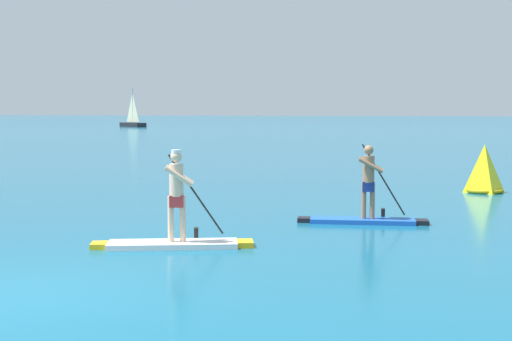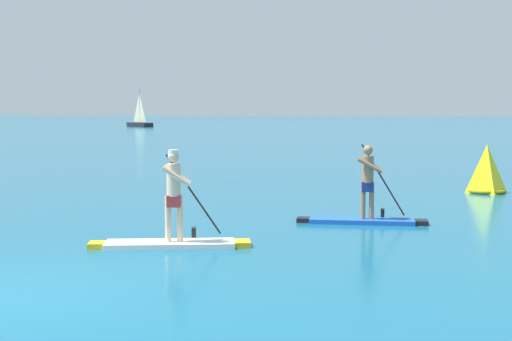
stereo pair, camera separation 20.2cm
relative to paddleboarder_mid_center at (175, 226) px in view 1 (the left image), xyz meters
The scene contains 5 objects.
ground 3.95m from the paddleboarder_mid_center, 107.12° to the right, with size 440.00×440.00×0.00m, color #145B7A.
paddleboarder_mid_center is the anchor object (origin of this frame).
paddleboarder_far_right 4.82m from the paddleboarder_mid_center, 46.44° to the left, with size 2.91×0.89×1.79m.
race_marker_buoy 12.05m from the paddleboarder_mid_center, 56.96° to the left, with size 1.16×1.16×1.47m.
sailboat_left_horizon 84.73m from the paddleboarder_mid_center, 111.58° to the left, with size 4.56×4.10×5.20m.
Camera 1 is at (5.21, -8.82, 2.57)m, focal length 50.46 mm.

